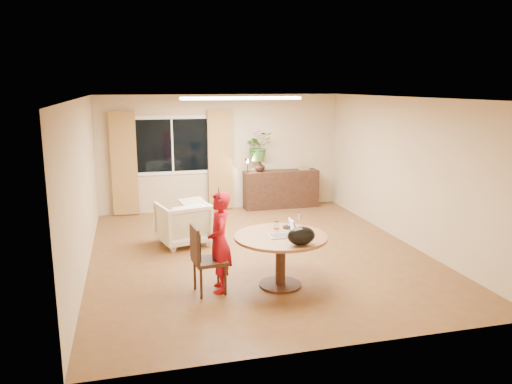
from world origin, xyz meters
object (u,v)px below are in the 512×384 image
(dining_table, at_px, (281,246))
(armchair, at_px, (183,223))
(sideboard, at_px, (281,189))
(dining_chair, at_px, (210,259))
(child, at_px, (220,242))

(dining_table, height_order, armchair, armchair)
(armchair, distance_m, sideboard, 3.34)
(dining_chair, bearing_deg, child, 9.50)
(dining_chair, distance_m, child, 0.27)
(child, height_order, sideboard, child)
(dining_table, distance_m, armchair, 2.54)
(dining_chair, bearing_deg, dining_table, -8.26)
(dining_table, height_order, child, child)
(dining_table, xyz_separation_m, armchair, (-1.12, 2.27, -0.20))
(dining_chair, xyz_separation_m, sideboard, (2.39, 4.45, -0.04))
(sideboard, bearing_deg, armchair, -138.78)
(dining_chair, xyz_separation_m, child, (0.15, 0.04, 0.22))
(armchair, relative_size, sideboard, 0.49)
(dining_table, relative_size, sideboard, 0.75)
(dining_table, distance_m, sideboard, 4.68)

